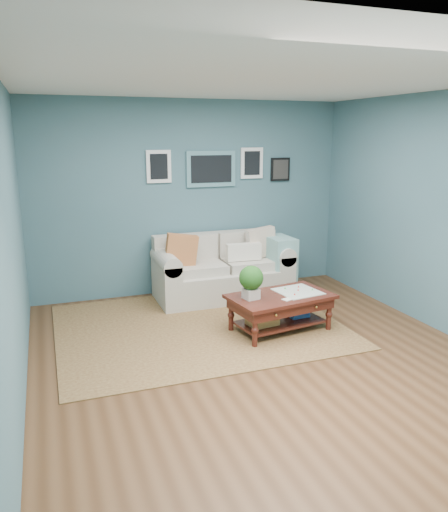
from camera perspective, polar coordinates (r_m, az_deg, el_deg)
name	(u,v)px	position (r m, az deg, el deg)	size (l,w,h in m)	color
room_shell	(263,226)	(4.84, 4.51, 3.40)	(5.00, 5.02, 2.70)	brown
area_rug	(199,326)	(6.00, -2.91, -7.98)	(3.26, 2.60, 0.01)	#56341B
loveseat	(228,269)	(6.96, 0.41, -1.49)	(1.89, 0.86, 0.97)	beige
coffee_table	(276,302)	(5.76, 5.92, -5.22)	(1.25, 0.84, 0.81)	#360F0A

